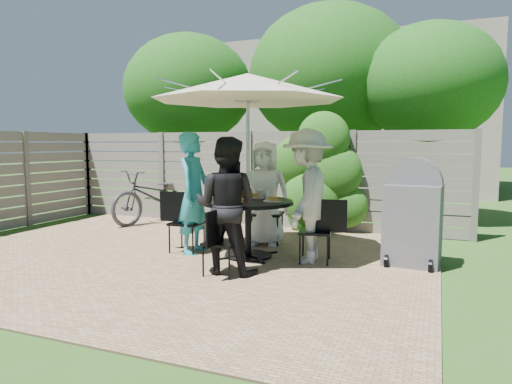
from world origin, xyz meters
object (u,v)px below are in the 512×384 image
at_px(glass_front, 249,198).
at_px(glass_right, 268,195).
at_px(syrup_jug, 245,194).
at_px(umbrella, 248,87).
at_px(person_front, 226,206).
at_px(bicycle, 156,196).
at_px(person_right, 307,196).
at_px(chair_left, 186,235).
at_px(chair_back, 267,225).
at_px(plate_back, 256,196).
at_px(coffee_cup, 260,195).
at_px(plate_right, 273,200).
at_px(chair_right, 316,244).
at_px(glass_left, 228,196).
at_px(glass_back, 247,193).
at_px(person_back, 265,194).
at_px(person_left, 194,194).
at_px(bbq_grill, 413,217).
at_px(chair_front, 222,256).
at_px(plate_front, 239,202).
at_px(patio_table, 248,218).
at_px(plate_left, 224,198).

bearing_deg(glass_front, glass_right, 70.99).
bearing_deg(syrup_jug, umbrella, -35.81).
height_order(umbrella, person_front, umbrella).
bearing_deg(person_front, bicycle, -47.81).
bearing_deg(person_right, glass_front, -70.30).
bearing_deg(chair_left, chair_back, 45.95).
bearing_deg(plate_back, coffee_cup, -50.47).
relative_size(plate_right, bicycle, 0.12).
bearing_deg(chair_right, glass_left, -0.37).
bearing_deg(person_front, chair_left, -40.70).
bearing_deg(person_front, glass_back, -84.50).
bearing_deg(person_back, umbrella, -90.00).
xyz_separation_m(chair_back, person_back, (0.01, -0.14, 0.52)).
height_order(person_left, glass_back, person_left).
bearing_deg(bbq_grill, glass_back, -170.69).
bearing_deg(bicycle, chair_front, -28.02).
bearing_deg(chair_left, chair_right, 0.90).
distance_m(person_left, bicycle, 2.91).
xyz_separation_m(chair_right, glass_back, (-1.08, 0.18, 0.62)).
relative_size(person_right, coffee_cup, 15.03).
bearing_deg(bbq_grill, umbrella, -163.92).
height_order(person_back, plate_front, person_back).
distance_m(person_front, glass_left, 0.77).
bearing_deg(bicycle, plate_back, -12.66).
distance_m(glass_right, bbq_grill, 1.95).
bearing_deg(person_front, glass_front, -100.42).
height_order(plate_right, coffee_cup, coffee_cup).
bearing_deg(patio_table, glass_right, 25.99).
height_order(glass_right, bicycle, bicycle).
xyz_separation_m(chair_back, bicycle, (-2.80, 1.02, 0.25)).
distance_m(patio_table, person_front, 0.87).
distance_m(person_back, bbq_grill, 2.27).
relative_size(umbrella, chair_right, 3.23).
distance_m(plate_back, bbq_grill, 2.20).
distance_m(person_right, glass_front, 0.77).
distance_m(glass_left, glass_front, 0.40).
xyz_separation_m(plate_back, bicycle, (-2.85, 1.62, -0.29)).
distance_m(person_right, plate_left, 1.19).
height_order(person_front, glass_right, person_front).
distance_m(glass_right, bicycle, 3.65).
bearing_deg(person_back, glass_front, -84.50).
bearing_deg(patio_table, glass_front, -64.01).
bearing_deg(chair_back, plate_left, -25.10).
bearing_deg(plate_left, person_front, -62.56).
bearing_deg(person_front, plate_front, -90.00).
distance_m(person_left, person_right, 1.66).
relative_size(plate_back, plate_right, 1.00).
xyz_separation_m(glass_left, glass_right, (0.50, 0.25, 0.00)).
bearing_deg(person_back, patio_table, -90.00).
bearing_deg(coffee_cup, person_left, -162.70).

